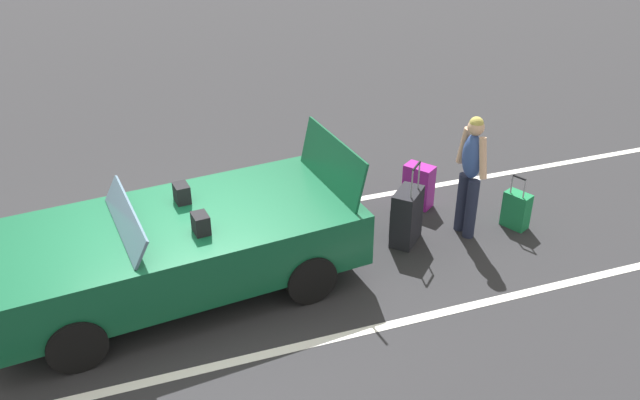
{
  "coord_description": "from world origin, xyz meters",
  "views": [
    {
      "loc": [
        0.63,
        6.66,
        4.88
      ],
      "look_at": [
        -1.79,
        -0.21,
        0.75
      ],
      "focal_mm": 38.63,
      "sensor_mm": 36.0,
      "label": 1
    }
  ],
  "objects_px": {
    "suitcase_medium_bright": "(418,186)",
    "suitcase_small_carryon": "(516,210)",
    "convertible_car": "(160,251)",
    "suitcase_large_black": "(406,217)",
    "traveler_person": "(471,170)"
  },
  "relations": [
    {
      "from": "suitcase_medium_bright",
      "to": "suitcase_small_carryon",
      "type": "bearing_deg",
      "value": 100.66
    },
    {
      "from": "convertible_car",
      "to": "suitcase_medium_bright",
      "type": "bearing_deg",
      "value": -172.63
    },
    {
      "from": "convertible_car",
      "to": "suitcase_large_black",
      "type": "height_order",
      "value": "convertible_car"
    },
    {
      "from": "suitcase_medium_bright",
      "to": "suitcase_small_carryon",
      "type": "height_order",
      "value": "suitcase_small_carryon"
    },
    {
      "from": "convertible_car",
      "to": "suitcase_large_black",
      "type": "distance_m",
      "value": 3.12
    },
    {
      "from": "convertible_car",
      "to": "suitcase_small_carryon",
      "type": "distance_m",
      "value": 4.67
    },
    {
      "from": "suitcase_medium_bright",
      "to": "convertible_car",
      "type": "bearing_deg",
      "value": -21.74
    },
    {
      "from": "suitcase_large_black",
      "to": "traveler_person",
      "type": "distance_m",
      "value": 1.0
    },
    {
      "from": "traveler_person",
      "to": "suitcase_large_black",
      "type": "bearing_deg",
      "value": -9.65
    },
    {
      "from": "suitcase_medium_bright",
      "to": "traveler_person",
      "type": "xyz_separation_m",
      "value": [
        -0.26,
        0.86,
        0.62
      ]
    },
    {
      "from": "suitcase_medium_bright",
      "to": "suitcase_large_black",
      "type": "bearing_deg",
      "value": 19.03
    },
    {
      "from": "suitcase_small_carryon",
      "to": "traveler_person",
      "type": "height_order",
      "value": "traveler_person"
    },
    {
      "from": "convertible_car",
      "to": "traveler_person",
      "type": "bearing_deg",
      "value": 174.19
    },
    {
      "from": "suitcase_large_black",
      "to": "suitcase_medium_bright",
      "type": "xyz_separation_m",
      "value": [
        -0.57,
        -0.8,
        -0.06
      ]
    },
    {
      "from": "convertible_car",
      "to": "suitcase_medium_bright",
      "type": "relative_size",
      "value": 6.94
    }
  ]
}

